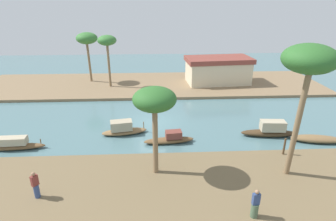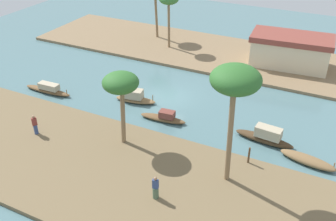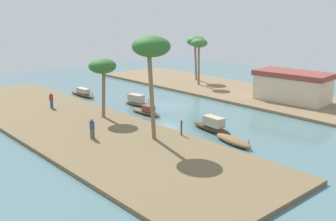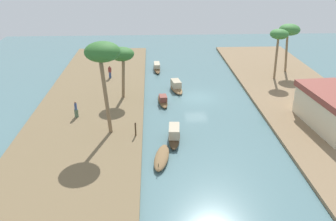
{
  "view_description": "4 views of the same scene",
  "coord_description": "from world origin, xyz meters",
  "px_view_note": "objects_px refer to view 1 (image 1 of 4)",
  "views": [
    {
      "loc": [
        0.28,
        -23.58,
        10.79
      ],
      "look_at": [
        1.48,
        -0.05,
        1.19
      ],
      "focal_mm": 29.88,
      "sensor_mm": 36.0,
      "label": 1
    },
    {
      "loc": [
        13.8,
        -28.06,
        17.21
      ],
      "look_at": [
        1.47,
        -3.19,
        0.61
      ],
      "focal_mm": 40.89,
      "sensor_mm": 36.0,
      "label": 2
    },
    {
      "loc": [
        32.09,
        -28.23,
        10.49
      ],
      "look_at": [
        3.64,
        -2.94,
        0.67
      ],
      "focal_mm": 42.33,
      "sensor_mm": 36.0,
      "label": 3
    },
    {
      "loc": [
        37.19,
        -5.06,
        15.17
      ],
      "look_at": [
        4.56,
        -3.51,
        0.48
      ],
      "focal_mm": 37.81,
      "sensor_mm": 36.0,
      "label": 4
    }
  ],
  "objects_px": {
    "sampan_open_hull": "(317,139)",
    "palm_tree_right_short": "(87,39)",
    "sampan_near_left_bank": "(12,145)",
    "palm_tree_left_far": "(309,62)",
    "riverside_building": "(218,70)",
    "palm_tree_right_tall": "(107,42)",
    "person_on_near_bank": "(36,186)",
    "sampan_with_tall_canopy": "(123,129)",
    "palm_tree_left_near": "(155,101)",
    "person_by_mooring": "(255,206)",
    "sampan_upstream_small": "(170,139)",
    "mooring_post": "(284,146)",
    "sampan_downstream_large": "(270,130)"
  },
  "relations": [
    {
      "from": "sampan_upstream_small",
      "to": "mooring_post",
      "type": "xyz_separation_m",
      "value": [
        7.98,
        -2.67,
        0.6
      ]
    },
    {
      "from": "sampan_open_hull",
      "to": "palm_tree_left_near",
      "type": "height_order",
      "value": "palm_tree_left_near"
    },
    {
      "from": "person_by_mooring",
      "to": "palm_tree_right_short",
      "type": "relative_size",
      "value": 0.26
    },
    {
      "from": "sampan_with_tall_canopy",
      "to": "palm_tree_right_tall",
      "type": "height_order",
      "value": "palm_tree_right_tall"
    },
    {
      "from": "sampan_downstream_large",
      "to": "palm_tree_left_near",
      "type": "height_order",
      "value": "palm_tree_left_near"
    },
    {
      "from": "palm_tree_left_near",
      "to": "palm_tree_left_far",
      "type": "bearing_deg",
      "value": -5.95
    },
    {
      "from": "sampan_near_left_bank",
      "to": "palm_tree_left_far",
      "type": "distance_m",
      "value": 21.1
    },
    {
      "from": "palm_tree_left_far",
      "to": "sampan_upstream_small",
      "type": "bearing_deg",
      "value": 144.36
    },
    {
      "from": "sampan_near_left_bank",
      "to": "sampan_with_tall_canopy",
      "type": "bearing_deg",
      "value": 12.72
    },
    {
      "from": "sampan_near_left_bank",
      "to": "palm_tree_right_short",
      "type": "bearing_deg",
      "value": 79.68
    },
    {
      "from": "riverside_building",
      "to": "sampan_open_hull",
      "type": "bearing_deg",
      "value": -78.98
    },
    {
      "from": "sampan_upstream_small",
      "to": "riverside_building",
      "type": "bearing_deg",
      "value": 59.92
    },
    {
      "from": "person_by_mooring",
      "to": "riverside_building",
      "type": "bearing_deg",
      "value": 74.31
    },
    {
      "from": "sampan_open_hull",
      "to": "palm_tree_right_short",
      "type": "bearing_deg",
      "value": 150.54
    },
    {
      "from": "person_on_near_bank",
      "to": "palm_tree_left_near",
      "type": "bearing_deg",
      "value": 144.61
    },
    {
      "from": "sampan_open_hull",
      "to": "sampan_near_left_bank",
      "type": "height_order",
      "value": "sampan_near_left_bank"
    },
    {
      "from": "sampan_upstream_small",
      "to": "palm_tree_left_far",
      "type": "height_order",
      "value": "palm_tree_left_far"
    },
    {
      "from": "sampan_downstream_large",
      "to": "palm_tree_right_short",
      "type": "relative_size",
      "value": 0.73
    },
    {
      "from": "palm_tree_left_near",
      "to": "person_on_near_bank",
      "type": "bearing_deg",
      "value": -161.5
    },
    {
      "from": "palm_tree_right_tall",
      "to": "sampan_near_left_bank",
      "type": "bearing_deg",
      "value": -109.89
    },
    {
      "from": "sampan_near_left_bank",
      "to": "palm_tree_right_short",
      "type": "distance_m",
      "value": 18.28
    },
    {
      "from": "sampan_upstream_small",
      "to": "palm_tree_right_short",
      "type": "relative_size",
      "value": 0.64
    },
    {
      "from": "sampan_with_tall_canopy",
      "to": "mooring_post",
      "type": "xyz_separation_m",
      "value": [
        11.86,
        -4.41,
        0.48
      ]
    },
    {
      "from": "sampan_open_hull",
      "to": "palm_tree_left_near",
      "type": "relative_size",
      "value": 0.73
    },
    {
      "from": "sampan_downstream_large",
      "to": "riverside_building",
      "type": "bearing_deg",
      "value": 99.42
    },
    {
      "from": "sampan_with_tall_canopy",
      "to": "person_by_mooring",
      "type": "relative_size",
      "value": 2.37
    },
    {
      "from": "palm_tree_right_tall",
      "to": "palm_tree_right_short",
      "type": "xyz_separation_m",
      "value": [
        -2.88,
        2.34,
        0.02
      ]
    },
    {
      "from": "sampan_upstream_small",
      "to": "sampan_with_tall_canopy",
      "type": "distance_m",
      "value": 4.25
    },
    {
      "from": "person_by_mooring",
      "to": "sampan_downstream_large",
      "type": "bearing_deg",
      "value": 56.13
    },
    {
      "from": "sampan_near_left_bank",
      "to": "palm_tree_right_tall",
      "type": "bearing_deg",
      "value": 68.09
    },
    {
      "from": "person_on_near_bank",
      "to": "riverside_building",
      "type": "xyz_separation_m",
      "value": [
        14.98,
        22.0,
        0.95
      ]
    },
    {
      "from": "palm_tree_left_near",
      "to": "riverside_building",
      "type": "xyz_separation_m",
      "value": [
        8.29,
        19.76,
        -3.12
      ]
    },
    {
      "from": "person_on_near_bank",
      "to": "riverside_building",
      "type": "height_order",
      "value": "riverside_building"
    },
    {
      "from": "sampan_downstream_large",
      "to": "person_by_mooring",
      "type": "height_order",
      "value": "person_by_mooring"
    },
    {
      "from": "sampan_open_hull",
      "to": "palm_tree_right_short",
      "type": "xyz_separation_m",
      "value": [
        -21.28,
        17.33,
        5.56
      ]
    },
    {
      "from": "mooring_post",
      "to": "sampan_downstream_large",
      "type": "bearing_deg",
      "value": 83.69
    },
    {
      "from": "sampan_with_tall_canopy",
      "to": "sampan_near_left_bank",
      "type": "relative_size",
      "value": 0.76
    },
    {
      "from": "sampan_upstream_small",
      "to": "mooring_post",
      "type": "relative_size",
      "value": 3.22
    },
    {
      "from": "sampan_with_tall_canopy",
      "to": "sampan_upstream_small",
      "type": "bearing_deg",
      "value": -33.99
    },
    {
      "from": "sampan_open_hull",
      "to": "person_by_mooring",
      "type": "height_order",
      "value": "person_by_mooring"
    },
    {
      "from": "sampan_upstream_small",
      "to": "riverside_building",
      "type": "distance_m",
      "value": 17.12
    },
    {
      "from": "sampan_with_tall_canopy",
      "to": "palm_tree_right_short",
      "type": "xyz_separation_m",
      "value": [
        -5.7,
        15.1,
        5.37
      ]
    },
    {
      "from": "sampan_open_hull",
      "to": "person_on_near_bank",
      "type": "bearing_deg",
      "value": -153.17
    },
    {
      "from": "palm_tree_left_far",
      "to": "palm_tree_right_tall",
      "type": "xyz_separation_m",
      "value": [
        -13.88,
        19.65,
        -1.7
      ]
    },
    {
      "from": "sampan_near_left_bank",
      "to": "person_on_near_bank",
      "type": "height_order",
      "value": "person_on_near_bank"
    },
    {
      "from": "palm_tree_right_short",
      "to": "palm_tree_right_tall",
      "type": "bearing_deg",
      "value": -39.15
    },
    {
      "from": "person_on_near_bank",
      "to": "palm_tree_left_far",
      "type": "height_order",
      "value": "palm_tree_left_far"
    },
    {
      "from": "sampan_open_hull",
      "to": "riverside_building",
      "type": "xyz_separation_m",
      "value": [
        -4.59,
        15.97,
        1.73
      ]
    },
    {
      "from": "person_on_near_bank",
      "to": "sampan_with_tall_canopy",
      "type": "bearing_deg",
      "value": -169.68
    },
    {
      "from": "mooring_post",
      "to": "palm_tree_right_tall",
      "type": "height_order",
      "value": "palm_tree_right_tall"
    }
  ]
}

